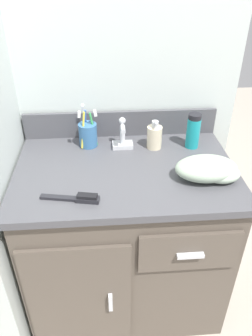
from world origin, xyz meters
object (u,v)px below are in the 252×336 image
soap_dispenser (154,137)px  hairbrush (78,198)px  toothbrush_cup (88,134)px  hand_towel (210,169)px  shaving_cream_can (193,131)px

soap_dispenser → hairbrush: soap_dispenser is taller
toothbrush_cup → hairbrush: bearing=-94.2°
soap_dispenser → hairbrush: 0.48m
toothbrush_cup → hand_towel: bearing=-32.3°
soap_dispenser → hand_towel: (0.17, -0.25, -0.01)m
soap_dispenser → hairbrush: bearing=-132.3°
hand_towel → hairbrush: bearing=-168.7°
soap_dispenser → hand_towel: size_ratio=0.54×
shaving_cream_can → hairbrush: 0.60m
toothbrush_cup → shaving_cream_can: (0.46, -0.05, 0.02)m
toothbrush_cup → hand_towel: toothbrush_cup is taller
shaving_cream_can → hand_towel: bearing=-88.6°
hairbrush → hand_towel: bearing=22.1°
toothbrush_cup → shaving_cream_can: toothbrush_cup is taller
hairbrush → hand_towel: size_ratio=0.86×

